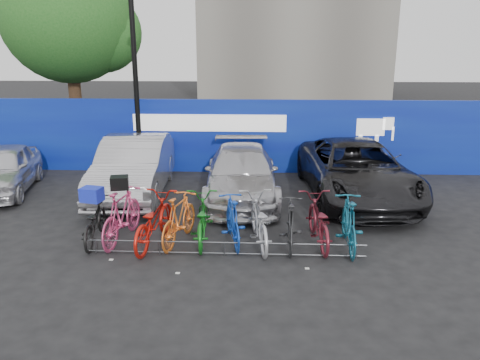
# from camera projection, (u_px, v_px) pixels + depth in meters

# --- Properties ---
(ground) EXTENTS (100.00, 100.00, 0.00)m
(ground) POSITION_uv_depth(u_px,v_px,m) (227.00, 243.00, 9.91)
(ground) COLOR black
(ground) RESTS_ON ground
(hoarding) EXTENTS (22.00, 0.18, 2.40)m
(hoarding) POSITION_uv_depth(u_px,v_px,m) (240.00, 136.00, 15.35)
(hoarding) COLOR #091489
(hoarding) RESTS_ON ground
(tree) EXTENTS (5.40, 5.20, 7.80)m
(tree) POSITION_uv_depth(u_px,v_px,m) (74.00, 20.00, 18.51)
(tree) COLOR #382314
(tree) RESTS_ON ground
(lamppost) EXTENTS (0.25, 0.50, 6.11)m
(lamppost) POSITION_uv_depth(u_px,v_px,m) (135.00, 72.00, 14.36)
(lamppost) COLOR black
(lamppost) RESTS_ON ground
(bike_rack) EXTENTS (5.60, 0.03, 0.30)m
(bike_rack) POSITION_uv_depth(u_px,v_px,m) (224.00, 248.00, 9.29)
(bike_rack) COLOR #595B60
(bike_rack) RESTS_ON ground
(car_0) EXTENTS (2.44, 4.18, 1.34)m
(car_0) POSITION_uv_depth(u_px,v_px,m) (2.00, 169.00, 13.29)
(car_0) COLOR silver
(car_0) RESTS_ON ground
(car_1) EXTENTS (2.05, 5.00, 1.61)m
(car_1) POSITION_uv_depth(u_px,v_px,m) (134.00, 167.00, 13.05)
(car_1) COLOR #AAA9AD
(car_1) RESTS_ON ground
(car_2) EXTENTS (2.16, 4.84, 1.38)m
(car_2) POSITION_uv_depth(u_px,v_px,m) (241.00, 173.00, 12.79)
(car_2) COLOR #B5B3B9
(car_2) RESTS_ON ground
(car_3) EXTENTS (2.92, 5.73, 1.55)m
(car_3) POSITION_uv_depth(u_px,v_px,m) (356.00, 170.00, 12.75)
(car_3) COLOR black
(car_3) RESTS_ON ground
(bike_0) EXTENTS (0.78, 1.78, 0.91)m
(bike_0) POSITION_uv_depth(u_px,v_px,m) (94.00, 222.00, 9.90)
(bike_0) COLOR black
(bike_0) RESTS_ON ground
(bike_1) EXTENTS (0.80, 1.99, 1.16)m
(bike_1) POSITION_uv_depth(u_px,v_px,m) (122.00, 215.00, 9.91)
(bike_1) COLOR #CF3E74
(bike_1) RESTS_ON ground
(bike_2) EXTENTS (1.00, 2.10, 1.06)m
(bike_2) POSITION_uv_depth(u_px,v_px,m) (153.00, 221.00, 9.73)
(bike_2) COLOR red
(bike_2) RESTS_ON ground
(bike_3) EXTENTS (0.88, 1.85, 1.07)m
(bike_3) POSITION_uv_depth(u_px,v_px,m) (179.00, 219.00, 9.83)
(bike_3) COLOR orange
(bike_3) RESTS_ON ground
(bike_4) EXTENTS (0.82, 1.95, 1.00)m
(bike_4) POSITION_uv_depth(u_px,v_px,m) (201.00, 219.00, 9.89)
(bike_4) COLOR #126C18
(bike_4) RESTS_ON ground
(bike_5) EXTENTS (0.83, 1.78, 1.03)m
(bike_5) POSITION_uv_depth(u_px,v_px,m) (233.00, 220.00, 9.80)
(bike_5) COLOR #1242B9
(bike_5) RESTS_ON ground
(bike_6) EXTENTS (1.00, 2.08, 1.05)m
(bike_6) POSITION_uv_depth(u_px,v_px,m) (259.00, 221.00, 9.73)
(bike_6) COLOR #A7A8AE
(bike_6) RESTS_ON ground
(bike_7) EXTENTS (0.53, 1.71, 1.02)m
(bike_7) POSITION_uv_depth(u_px,v_px,m) (291.00, 224.00, 9.62)
(bike_7) COLOR #292A2C
(bike_7) RESTS_ON ground
(bike_8) EXTENTS (0.85, 2.01, 1.03)m
(bike_8) POSITION_uv_depth(u_px,v_px,m) (318.00, 221.00, 9.76)
(bike_8) COLOR maroon
(bike_8) RESTS_ON ground
(bike_9) EXTENTS (0.59, 1.86, 1.11)m
(bike_9) POSITION_uv_depth(u_px,v_px,m) (349.00, 223.00, 9.52)
(bike_9) COLOR #135C76
(bike_9) RESTS_ON ground
(cargo_crate) EXTENTS (0.48, 0.40, 0.30)m
(cargo_crate) POSITION_uv_depth(u_px,v_px,m) (92.00, 194.00, 9.74)
(cargo_crate) COLOR #1929C6
(cargo_crate) RESTS_ON bike_0
(cargo_topcase) EXTENTS (0.43, 0.41, 0.27)m
(cargo_topcase) POSITION_uv_depth(u_px,v_px,m) (119.00, 183.00, 9.71)
(cargo_topcase) COLOR black
(cargo_topcase) RESTS_ON bike_1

